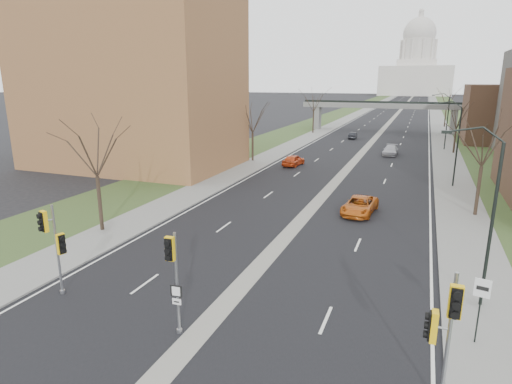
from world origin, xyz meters
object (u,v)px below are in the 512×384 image
Objects in this scene: car_left_far at (353,135)px; signal_pole_left at (54,238)px; signal_pole_median at (173,267)px; car_right_mid at (390,150)px; speed_limit_sign at (481,299)px; car_right_near at (360,205)px; signal_pole_right at (445,323)px; car_left_near at (294,160)px.

signal_pole_left is at bearing 84.91° from car_left_far.
signal_pole_median reaches higher than car_right_mid.
car_right_near is at bearing 123.85° from speed_limit_sign.
speed_limit_sign is (1.62, 4.52, -1.14)m from signal_pole_right.
car_right_mid is (-7.06, 47.62, -1.41)m from speed_limit_sign.
signal_pole_right is 1.03× the size of car_right_mid.
car_left_near is (-16.52, 39.11, -2.52)m from signal_pole_right.
car_right_near is (7.92, -47.07, 0.09)m from car_left_far.
signal_pole_left is 37.77m from car_left_near.
car_right_mid is at bearing 94.89° from signal_pole_right.
car_right_near is at bearing 103.54° from signal_pole_right.
signal_pole_left is 17.95m from signal_pole_right.
speed_limit_sign is (19.51, 3.08, -1.04)m from signal_pole_left.
signal_pole_left is 1.03× the size of signal_pole_median.
speed_limit_sign is at bearing -80.48° from car_right_mid.
car_left_far is 47.73m from car_right_near.
signal_pole_right reaches higher than car_right_mid.
signal_pole_left reaches higher than car_right_near.
car_left_near is at bearing -129.29° from car_right_mid.
car_left_near is at bearing 111.83° from signal_pole_right.
signal_pole_right is 1.15× the size of car_left_near.
speed_limit_sign is 65.66m from car_left_far.
car_right_near is at bearing -89.13° from car_right_mid.
signal_pole_left is 7.55m from signal_pole_median.
signal_pole_left is at bearing 94.25° from car_left_near.
signal_pole_median is at bearing 105.34° from car_left_near.
car_right_near is at bearing 74.91° from signal_pole_left.
signal_pole_right is at bearing 99.84° from car_left_far.
car_left_near is at bearing 94.07° from signal_pole_median.
signal_pole_left reaches higher than car_left_far.
signal_pole_left reaches higher than car_left_near.
car_right_near is 1.04× the size of car_right_mid.
signal_pole_right is at bearing -98.95° from speed_limit_sign.
signal_pole_right is 4.94m from speed_limit_sign.
car_right_mid is (11.08, 13.03, -0.03)m from car_left_near.
car_left_near is 0.86× the size of car_right_near.
car_left_near reaches higher than car_right_mid.
car_right_near is 30.80m from car_right_mid.
car_right_near is at bearing 71.97° from signal_pole_median.
car_left_near is at bearing 126.96° from car_right_near.
signal_pole_median is 51.94m from car_right_mid.
signal_pole_left is 1.12× the size of car_left_near.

